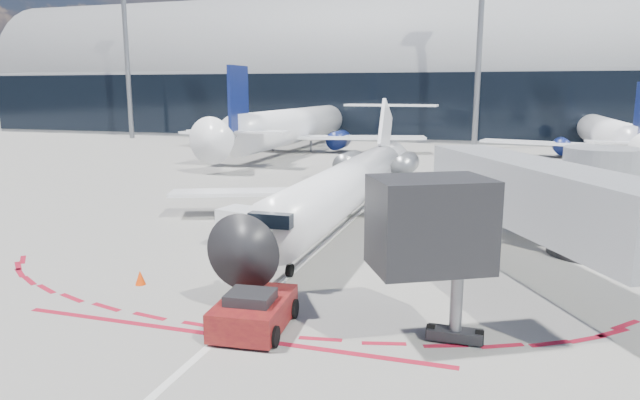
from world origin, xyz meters
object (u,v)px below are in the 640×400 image
(regional_jet, at_px, (350,183))
(uld_container, at_px, (240,229))
(pushback_tug, at_px, (254,311))
(ramp_worker, at_px, (237,268))

(regional_jet, relative_size, uld_container, 11.42)
(pushback_tug, distance_m, uld_container, 9.21)
(uld_container, bearing_deg, regional_jet, 72.21)
(regional_jet, relative_size, ramp_worker, 13.87)
(regional_jet, height_order, pushback_tug, regional_jet)
(ramp_worker, distance_m, uld_container, 5.93)
(regional_jet, height_order, uld_container, regional_jet)
(pushback_tug, height_order, ramp_worker, ramp_worker)
(ramp_worker, bearing_deg, regional_jet, -104.52)
(regional_jet, distance_m, ramp_worker, 12.15)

